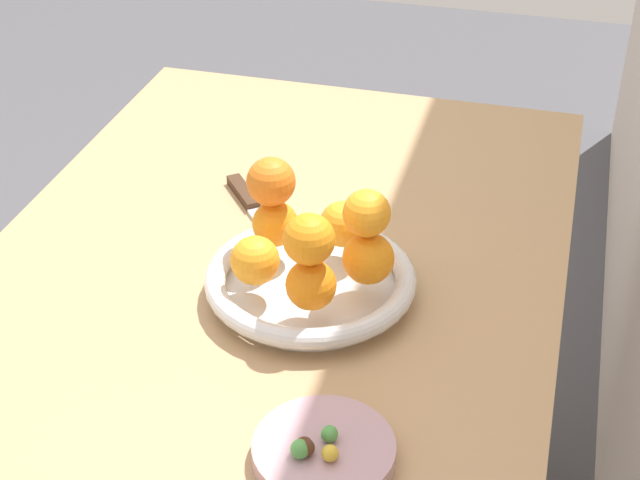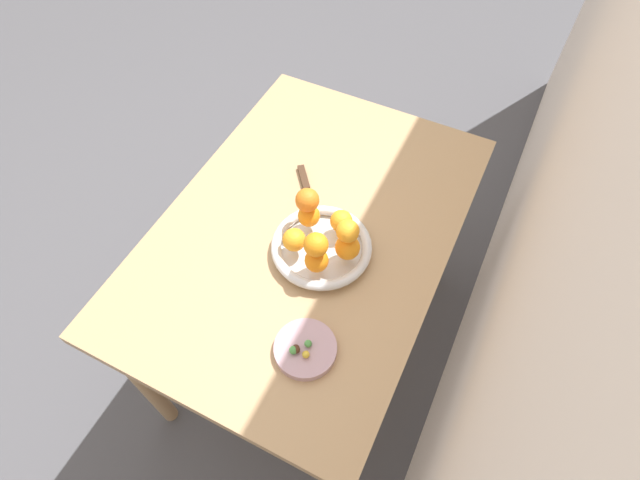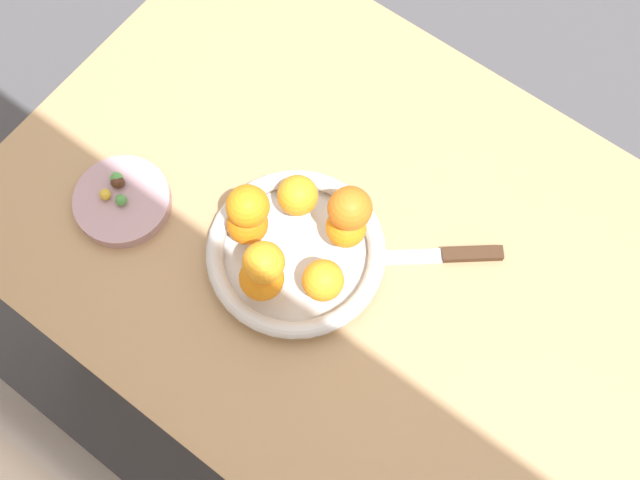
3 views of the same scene
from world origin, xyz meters
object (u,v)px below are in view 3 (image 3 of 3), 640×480
at_px(orange_3, 323,280).
at_px(orange_6, 248,206).
at_px(orange_0, 298,195).
at_px(orange_5, 350,208).
at_px(fruit_bowl, 296,253).
at_px(candy_ball_3, 105,194).
at_px(orange_2, 262,278).
at_px(candy_ball_1, 121,200).
at_px(orange_4, 346,227).
at_px(orange_1, 247,224).
at_px(candy_dish, 122,201).
at_px(knife, 431,256).
at_px(candy_ball_4, 117,179).
at_px(candy_ball_0, 119,182).
at_px(candy_ball_2, 117,182).
at_px(dining_table, 355,265).
at_px(orange_7, 264,262).

height_order(orange_3, orange_6, orange_6).
distance_m(orange_0, orange_5, 0.10).
height_order(fruit_bowl, candy_ball_3, same).
relative_size(orange_2, candy_ball_1, 3.57).
bearing_deg(orange_4, orange_1, 34.63).
bearing_deg(orange_4, orange_2, 70.10).
bearing_deg(candy_dish, knife, -153.77).
distance_m(orange_3, orange_6, 0.14).
height_order(orange_1, candy_ball_4, orange_1).
height_order(orange_5, candy_ball_0, orange_5).
bearing_deg(candy_ball_2, orange_0, -151.60).
xyz_separation_m(orange_1, candy_ball_2, (0.21, 0.05, -0.04)).
distance_m(candy_ball_0, knife, 0.48).
relative_size(dining_table, fruit_bowl, 4.19).
xyz_separation_m(candy_ball_1, candy_ball_4, (0.03, -0.02, 0.00)).
relative_size(orange_6, candy_ball_4, 3.00).
height_order(dining_table, orange_2, orange_2).
relative_size(orange_0, candy_ball_0, 3.30).
bearing_deg(orange_7, orange_3, -145.47).
bearing_deg(orange_1, orange_4, -145.37).
bearing_deg(dining_table, knife, -153.95).
distance_m(candy_ball_2, knife, 0.48).
distance_m(candy_dish, candy_ball_0, 0.03).
bearing_deg(orange_2, orange_5, -109.87).
distance_m(candy_dish, orange_6, 0.24).
distance_m(orange_7, candy_ball_2, 0.30).
distance_m(candy_ball_1, candy_ball_2, 0.03).
height_order(dining_table, orange_5, orange_5).
distance_m(orange_2, orange_4, 0.14).
bearing_deg(candy_ball_3, orange_0, -147.23).
distance_m(orange_2, candy_ball_3, 0.28).
bearing_deg(fruit_bowl, candy_ball_0, 14.39).
bearing_deg(dining_table, candy_ball_0, 22.98).
bearing_deg(candy_ball_3, dining_table, -153.43).
bearing_deg(orange_2, orange_3, -144.72).
distance_m(orange_1, orange_4, 0.14).
bearing_deg(candy_ball_4, candy_dish, 139.86).
xyz_separation_m(fruit_bowl, orange_5, (-0.05, -0.06, 0.11)).
height_order(candy_dish, candy_ball_4, candy_ball_4).
height_order(orange_7, candy_ball_0, orange_7).
bearing_deg(orange_4, candy_ball_4, 21.18).
bearing_deg(fruit_bowl, dining_table, -129.44).
height_order(dining_table, candy_dish, candy_dish).
distance_m(dining_table, orange_4, 0.16).
bearing_deg(candy_ball_0, orange_2, 179.82).
distance_m(orange_0, candy_ball_2, 0.28).
height_order(orange_6, candy_ball_3, orange_6).
distance_m(orange_0, orange_4, 0.08).
xyz_separation_m(orange_3, knife, (-0.09, -0.14, -0.06)).
relative_size(dining_table, knife, 5.11).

